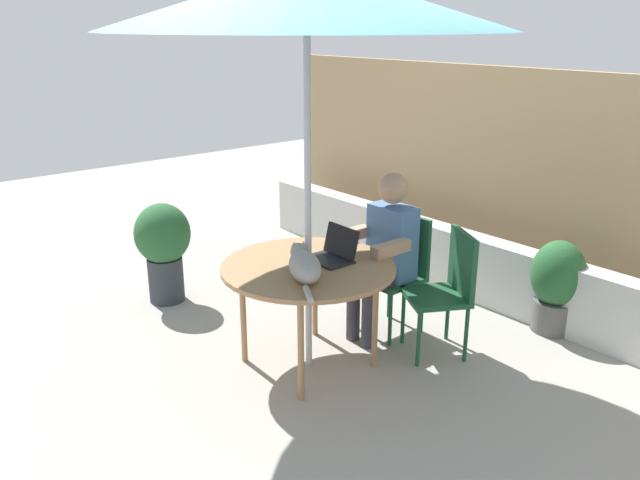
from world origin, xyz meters
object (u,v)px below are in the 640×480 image
Objects in this scene: cat at (304,266)px; chair_occupied at (399,264)px; person_seated at (385,247)px; potted_plant_near_fence at (163,244)px; potted_plant_by_chair at (557,283)px; laptop at (335,250)px; chair_empty at (448,284)px; patio_table at (308,272)px.

chair_occupied is at bearing 98.86° from cat.
potted_plant_near_fence is at bearing -149.21° from person_seated.
chair_occupied is 1.24× the size of potted_plant_by_chair.
laptop reaches higher than cat.
person_seated is 1.87m from potted_plant_near_fence.
chair_empty is at bearing 16.48° from person_seated.
chair_occupied is 1.08m from cat.
cat reaches higher than potted_plant_near_fence.
chair_occupied is at bearing 90.00° from person_seated.
chair_occupied is 1.00× the size of chair_empty.
laptop reaches higher than potted_plant_by_chair.
chair_empty is (0.48, -0.02, 0.00)m from chair_occupied.
cat is (0.16, -1.03, 0.29)m from chair_occupied.
chair_occupied is 0.72m from laptop.
person_seated is 1.71× the size of potted_plant_by_chair.
potted_plant_near_fence is 3.10m from potted_plant_by_chair.
chair_empty is 2.89× the size of laptop.
patio_table is at bearing 134.72° from cat.
chair_occupied is 0.23m from person_seated.
chair_empty is at bearing 72.74° from cat.
cat reaches higher than chair_empty.
patio_table is 0.93× the size of person_seated.
patio_table is at bearing -90.00° from chair_occupied.
potted_plant_near_fence is at bearing -152.21° from chair_empty.
potted_plant_by_chair is at bearing 71.68° from cat.
chair_empty is 2.34m from potted_plant_near_fence.
laptop is 0.43× the size of potted_plant_by_chair.
chair_empty is 1.54× the size of cat.
chair_empty is at bearing 55.39° from laptop.
laptop is 0.36× the size of potted_plant_near_fence.
potted_plant_by_chair is (0.31, 0.89, -0.13)m from chair_empty.
cat is 0.80× the size of potted_plant_by_chair.
chair_empty is 1.05× the size of potted_plant_near_fence.
potted_plant_near_fence is (-1.63, -0.45, -0.29)m from laptop.
patio_table is 1.93m from potted_plant_by_chair.
patio_table reaches higher than potted_plant_by_chair.
person_seated is 0.52m from laptop.
laptop is at bearing -124.61° from chair_empty.
patio_table is 1.99× the size of cat.
patio_table is 0.27m from cat.
laptop is 0.53× the size of cat.
potted_plant_by_chair is (0.76, 1.53, -0.40)m from laptop.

